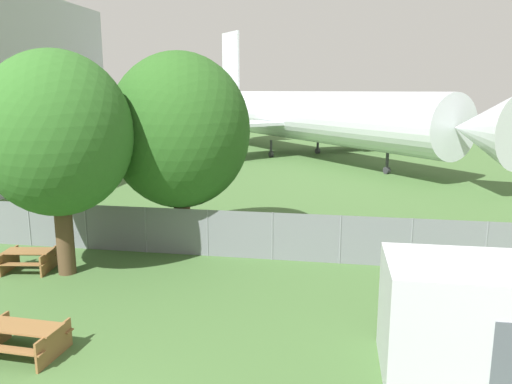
# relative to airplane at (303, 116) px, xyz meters

# --- Properties ---
(perimeter_fence) EXTENTS (56.07, 0.07, 1.85)m
(perimeter_fence) POSITION_rel_airplane_xyz_m (-1.15, -30.46, -2.99)
(perimeter_fence) COLOR slate
(perimeter_fence) RESTS_ON ground
(airplane) EXTENTS (31.64, 37.66, 13.22)m
(airplane) POSITION_rel_airplane_xyz_m (0.00, 0.00, 0.00)
(airplane) COLOR silver
(airplane) RESTS_ON ground
(portable_cabin) EXTENTS (3.74, 2.61, 2.68)m
(portable_cabin) POSITION_rel_airplane_xyz_m (6.82, -37.57, -2.58)
(portable_cabin) COLOR silver
(portable_cabin) RESTS_ON ground
(picnic_bench_near_cabin) EXTENTS (2.04, 1.48, 0.76)m
(picnic_bench_near_cabin) POSITION_rel_airplane_xyz_m (-3.64, -38.47, -3.43)
(picnic_bench_near_cabin) COLOR brown
(picnic_bench_near_cabin) RESTS_ON ground
(picnic_bench_open_grass) EXTENTS (1.84, 1.63, 0.76)m
(picnic_bench_open_grass) POSITION_rel_airplane_xyz_m (-7.03, -33.16, -3.44)
(picnic_bench_open_grass) COLOR brown
(picnic_bench_open_grass) RESTS_ON ground
(tree_near_hangar) EXTENTS (5.58, 5.58, 7.87)m
(tree_near_hangar) POSITION_rel_airplane_xyz_m (-2.46, -29.55, 0.87)
(tree_near_hangar) COLOR brown
(tree_near_hangar) RESTS_ON ground
(tree_left_of_cabin) EXTENTS (5.06, 5.06, 7.72)m
(tree_left_of_cabin) POSITION_rel_airplane_xyz_m (-5.55, -33.15, 1.00)
(tree_left_of_cabin) COLOR #4C3823
(tree_left_of_cabin) RESTS_ON ground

